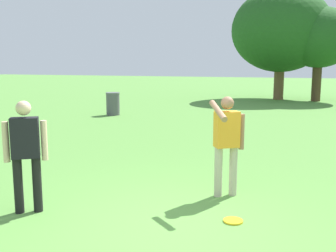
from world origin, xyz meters
name	(u,v)px	position (x,y,z in m)	size (l,w,h in m)	color
ground_plane	(170,231)	(0.00, 0.00, 0.00)	(120.00, 120.00, 0.00)	#568E3D
person_thrower	(227,139)	(0.36, 1.61, 0.96)	(0.52, 0.83, 1.64)	#B7AD93
person_catcher	(26,149)	(-2.17, -0.15, 0.94)	(0.52, 0.40, 1.64)	black
frisbee	(233,221)	(0.70, 0.59, 0.01)	(0.27, 0.27, 0.03)	yellow
trash_can_further_along	(113,104)	(-6.47, 10.03, 0.48)	(0.59, 0.59, 0.96)	#515156
tree_tall_left	(281,30)	(-0.71, 20.27, 4.14)	(5.87, 5.87, 6.65)	brown
tree_broad_center	(319,38)	(1.44, 19.90, 3.61)	(4.04, 4.04, 5.36)	#4C3823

